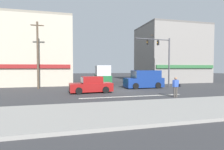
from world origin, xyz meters
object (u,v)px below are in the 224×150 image
Objects in this scene: van_waiting_far at (144,80)px; pedestrian_foreground_with_bag at (176,86)px; sedan_crossing_leftbound at (91,85)px; traffic_light_mast at (163,54)px; utility_pole_near_left at (38,54)px; utility_pole_far_right at (155,57)px; box_truck_approaching_near at (102,76)px.

pedestrian_foreground_with_bag is (-0.31, -6.83, -0.05)m from van_waiting_far.
sedan_crossing_leftbound is 2.52× the size of pedestrian_foreground_with_bag.
van_waiting_far is (-2.75, -0.57, -3.17)m from traffic_light_mast.
utility_pole_far_right is at bearing 8.90° from utility_pole_near_left.
utility_pole_near_left is 7.80m from sedan_crossing_leftbound.
utility_pole_near_left is at bearing -171.10° from utility_pole_far_right.
traffic_light_mast is 1.48× the size of sedan_crossing_leftbound.
utility_pole_far_right is (16.01, 2.51, 0.01)m from utility_pole_near_left.
utility_pole_far_right reaches higher than box_truck_approaching_near.
utility_pole_far_right reaches higher than van_waiting_far.
utility_pole_near_left is 1.23× the size of traffic_light_mast.
traffic_light_mast is 1.33× the size of van_waiting_far.
utility_pole_far_right is 1.83× the size of sedan_crossing_leftbound.
traffic_light_mast is (14.99, -1.49, 0.20)m from utility_pole_near_left.
van_waiting_far is at bearing 87.38° from pedestrian_foreground_with_bag.
box_truck_approaching_near is (8.19, 3.62, -2.72)m from utility_pole_near_left.
pedestrian_foreground_with_bag is (-4.08, -11.40, -3.03)m from utility_pole_far_right.
utility_pole_far_right reaches higher than sedan_crossing_leftbound.
pedestrian_foreground_with_bag is at bearing -109.71° from utility_pole_far_right.
utility_pole_near_left is at bearing -156.16° from box_truck_approaching_near.
box_truck_approaching_near is 1.36× the size of sedan_crossing_leftbound.
utility_pole_near_left is 1.82× the size of sedan_crossing_leftbound.
utility_pole_near_left is 1.33× the size of box_truck_approaching_near.
box_truck_approaching_near is 8.51m from sedan_crossing_leftbound.
utility_pole_near_left is 1.64× the size of van_waiting_far.
sedan_crossing_leftbound is at bearing 145.16° from pedestrian_foreground_with_bag.
van_waiting_far is 7.13m from sedan_crossing_leftbound.
traffic_light_mast is at bearing 17.30° from sedan_crossing_leftbound.
utility_pole_near_left reaches higher than sedan_crossing_leftbound.
utility_pole_far_right is 4.59× the size of pedestrian_foreground_with_bag.
box_truck_approaching_near is 13.06m from pedestrian_foreground_with_bag.
van_waiting_far is at bearing -9.57° from utility_pole_near_left.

